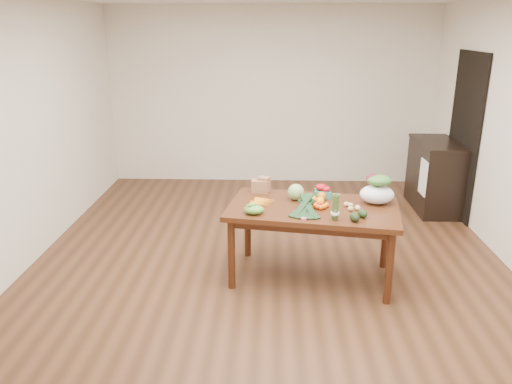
{
  "coord_description": "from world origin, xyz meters",
  "views": [
    {
      "loc": [
        0.03,
        -4.77,
        2.4
      ],
      "look_at": [
        -0.13,
        0.0,
        0.8
      ],
      "focal_mm": 35.0,
      "sensor_mm": 36.0,
      "label": 1
    }
  ],
  "objects_px": {
    "dining_table": "(312,242)",
    "paper_bag": "(260,185)",
    "asparagus_bundle": "(335,207)",
    "salad_bag": "(377,191)",
    "cabinet": "(435,176)",
    "kale_bunch": "(305,207)",
    "mandarin_cluster": "(319,204)",
    "cabbage": "(296,192)"
  },
  "relations": [
    {
      "from": "mandarin_cluster",
      "to": "asparagus_bundle",
      "type": "bearing_deg",
      "value": -69.11
    },
    {
      "from": "dining_table",
      "to": "cabinet",
      "type": "relative_size",
      "value": 1.57
    },
    {
      "from": "cabinet",
      "to": "paper_bag",
      "type": "xyz_separation_m",
      "value": [
        -2.32,
        -1.62,
        0.36
      ]
    },
    {
      "from": "cabbage",
      "to": "asparagus_bundle",
      "type": "xyz_separation_m",
      "value": [
        0.33,
        -0.53,
        0.04
      ]
    },
    {
      "from": "cabinet",
      "to": "dining_table",
      "type": "bearing_deg",
      "value": -131.44
    },
    {
      "from": "cabinet",
      "to": "paper_bag",
      "type": "bearing_deg",
      "value": -145.09
    },
    {
      "from": "dining_table",
      "to": "cabbage",
      "type": "distance_m",
      "value": 0.52
    },
    {
      "from": "dining_table",
      "to": "paper_bag",
      "type": "xyz_separation_m",
      "value": [
        -0.52,
        0.42,
        0.45
      ]
    },
    {
      "from": "kale_bunch",
      "to": "dining_table",
      "type": "bearing_deg",
      "value": 78.36
    },
    {
      "from": "cabinet",
      "to": "salad_bag",
      "type": "xyz_separation_m",
      "value": [
        -1.17,
        -1.92,
        0.41
      ]
    },
    {
      "from": "paper_bag",
      "to": "asparagus_bundle",
      "type": "xyz_separation_m",
      "value": [
        0.69,
        -0.76,
        0.05
      ]
    },
    {
      "from": "kale_bunch",
      "to": "asparagus_bundle",
      "type": "relative_size",
      "value": 1.6
    },
    {
      "from": "paper_bag",
      "to": "salad_bag",
      "type": "distance_m",
      "value": 1.18
    },
    {
      "from": "asparagus_bundle",
      "to": "salad_bag",
      "type": "bearing_deg",
      "value": 53.94
    },
    {
      "from": "cabbage",
      "to": "salad_bag",
      "type": "bearing_deg",
      "value": -5.73
    },
    {
      "from": "asparagus_bundle",
      "to": "paper_bag",
      "type": "bearing_deg",
      "value": 141.48
    },
    {
      "from": "cabinet",
      "to": "kale_bunch",
      "type": "bearing_deg",
      "value": -129.63
    },
    {
      "from": "asparagus_bundle",
      "to": "salad_bag",
      "type": "relative_size",
      "value": 0.75
    },
    {
      "from": "mandarin_cluster",
      "to": "salad_bag",
      "type": "height_order",
      "value": "salad_bag"
    },
    {
      "from": "dining_table",
      "to": "kale_bunch",
      "type": "height_order",
      "value": "kale_bunch"
    },
    {
      "from": "cabbage",
      "to": "asparagus_bundle",
      "type": "bearing_deg",
      "value": -58.39
    },
    {
      "from": "asparagus_bundle",
      "to": "salad_bag",
      "type": "distance_m",
      "value": 0.64
    },
    {
      "from": "dining_table",
      "to": "asparagus_bundle",
      "type": "relative_size",
      "value": 6.42
    },
    {
      "from": "paper_bag",
      "to": "mandarin_cluster",
      "type": "xyz_separation_m",
      "value": [
        0.57,
        -0.46,
        -0.04
      ]
    },
    {
      "from": "kale_bunch",
      "to": "asparagus_bundle",
      "type": "distance_m",
      "value": 0.28
    },
    {
      "from": "paper_bag",
      "to": "kale_bunch",
      "type": "distance_m",
      "value": 0.79
    },
    {
      "from": "dining_table",
      "to": "mandarin_cluster",
      "type": "height_order",
      "value": "mandarin_cluster"
    },
    {
      "from": "mandarin_cluster",
      "to": "salad_bag",
      "type": "bearing_deg",
      "value": 14.82
    },
    {
      "from": "cabinet",
      "to": "asparagus_bundle",
      "type": "height_order",
      "value": "asparagus_bundle"
    },
    {
      "from": "dining_table",
      "to": "mandarin_cluster",
      "type": "distance_m",
      "value": 0.42
    },
    {
      "from": "mandarin_cluster",
      "to": "asparagus_bundle",
      "type": "xyz_separation_m",
      "value": [
        0.11,
        -0.3,
        0.09
      ]
    },
    {
      "from": "paper_bag",
      "to": "salad_bag",
      "type": "height_order",
      "value": "salad_bag"
    },
    {
      "from": "cabinet",
      "to": "kale_bunch",
      "type": "distance_m",
      "value": 2.98
    },
    {
      "from": "dining_table",
      "to": "salad_bag",
      "type": "bearing_deg",
      "value": 19.25
    },
    {
      "from": "cabinet",
      "to": "salad_bag",
      "type": "relative_size",
      "value": 3.06
    },
    {
      "from": "paper_bag",
      "to": "cabbage",
      "type": "bearing_deg",
      "value": -32.03
    },
    {
      "from": "salad_bag",
      "to": "cabinet",
      "type": "bearing_deg",
      "value": 58.59
    },
    {
      "from": "kale_bunch",
      "to": "salad_bag",
      "type": "distance_m",
      "value": 0.8
    },
    {
      "from": "cabinet",
      "to": "mandarin_cluster",
      "type": "relative_size",
      "value": 5.67
    },
    {
      "from": "dining_table",
      "to": "cabbage",
      "type": "relative_size",
      "value": 9.91
    },
    {
      "from": "mandarin_cluster",
      "to": "kale_bunch",
      "type": "bearing_deg",
      "value": -125.02
    },
    {
      "from": "paper_bag",
      "to": "kale_bunch",
      "type": "height_order",
      "value": "same"
    }
  ]
}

